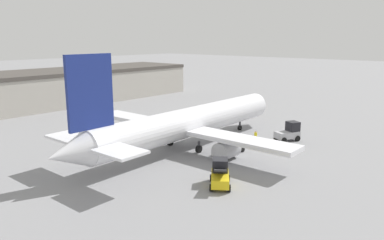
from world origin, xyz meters
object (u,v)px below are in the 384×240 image
object	(u,v)px
baggage_tug	(232,145)
belt_loader_truck	(220,174)
airplane	(187,123)
pushback_tug	(289,132)
ground_crew_worker	(256,137)

from	to	relation	value
baggage_tug	belt_loader_truck	distance (m)	10.19
baggage_tug	airplane	bearing A→B (deg)	109.93
pushback_tug	ground_crew_worker	bearing A→B (deg)	173.39
baggage_tug	pushback_tug	distance (m)	9.52
ground_crew_worker	pushback_tug	world-z (taller)	pushback_tug
baggage_tug	pushback_tug	world-z (taller)	pushback_tug
baggage_tug	ground_crew_worker	bearing A→B (deg)	-4.32
airplane	baggage_tug	distance (m)	5.98
airplane	pushback_tug	size ratio (longest dim) A/B	10.55
baggage_tug	belt_loader_truck	bearing A→B (deg)	-154.69
airplane	ground_crew_worker	bearing A→B (deg)	-36.16
airplane	belt_loader_truck	distance (m)	12.24
pushback_tug	airplane	bearing A→B (deg)	171.34
ground_crew_worker	belt_loader_truck	xyz separation A→B (m)	(-14.02, -4.89, 0.19)
ground_crew_worker	baggage_tug	distance (m)	5.11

